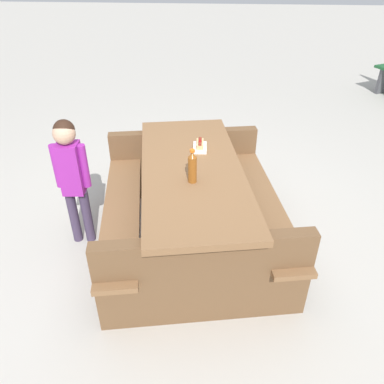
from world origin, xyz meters
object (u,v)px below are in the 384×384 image
at_px(hotdog_tray, 200,146).
at_px(child_in_coat, 71,169).
at_px(picnic_table, 192,200).
at_px(soda_bottle, 192,167).

bearing_deg(hotdog_tray, child_in_coat, 108.36).
relative_size(hotdog_tray, child_in_coat, 0.17).
height_order(picnic_table, child_in_coat, child_in_coat).
distance_m(picnic_table, hotdog_tray, 0.46).
relative_size(soda_bottle, hotdog_tray, 1.38).
distance_m(picnic_table, child_in_coat, 0.98).
bearing_deg(picnic_table, hotdog_tray, -8.06).
xyz_separation_m(hotdog_tray, child_in_coat, (-0.33, 0.98, -0.07)).
xyz_separation_m(picnic_table, child_in_coat, (-0.02, 0.94, 0.27)).
bearing_deg(picnic_table, soda_bottle, -175.08).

